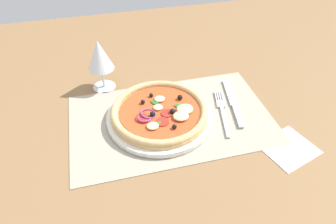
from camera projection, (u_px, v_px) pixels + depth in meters
ground_plane at (171, 123)px, 78.90cm from camera, size 190.00×140.00×2.40cm
placemat at (171, 119)px, 77.98cm from camera, size 51.01×31.06×0.40cm
plate at (160, 116)px, 77.39cm from camera, size 26.81×26.81×1.32cm
pizza at (160, 111)px, 76.19cm from camera, size 24.54×24.54×2.69cm
fork at (222, 110)px, 80.00cm from camera, size 5.57×17.87×0.44cm
knife at (233, 101)px, 82.58cm from camera, size 5.49×19.94×0.62cm
wine_glass at (99, 57)px, 81.97cm from camera, size 7.20×7.20×14.90cm
napkin at (289, 148)px, 70.50cm from camera, size 14.05×13.29×0.36cm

